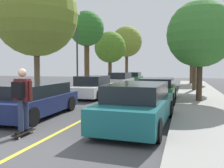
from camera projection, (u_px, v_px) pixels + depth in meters
ground at (28, 148)px, 5.71m from camera, size 80.00×80.00×0.00m
center_line at (91, 116)px, 9.53m from camera, size 0.12×39.20×0.01m
parked_car_left_nearest at (34, 100)px, 9.39m from camera, size 2.06×4.41×1.26m
parked_car_left_near at (92, 87)px, 15.37m from camera, size 2.01×4.46×1.36m
parked_car_left_far at (120, 81)px, 21.97m from camera, size 1.90×4.34×1.43m
parked_car_left_farthest at (133, 78)px, 27.45m from camera, size 2.06×4.37×1.35m
parked_car_right_nearest at (138, 105)px, 7.91m from camera, size 2.09×4.72×1.38m
parked_car_right_near at (157, 90)px, 13.56m from camera, size 2.02×4.19×1.30m
street_tree_left_nearest at (36, 14)px, 13.12m from camera, size 4.56×4.56×6.92m
street_tree_left_near at (87, 30)px, 19.95m from camera, size 2.88×2.88×6.39m
street_tree_left_far at (110, 47)px, 26.32m from camera, size 3.40×3.40×5.65m
street_tree_left_farthest at (127, 42)px, 33.90m from camera, size 4.27×4.27×7.49m
street_tree_right_nearest at (200, 34)px, 12.53m from camera, size 3.45×3.45×5.22m
street_tree_right_near at (195, 29)px, 18.55m from camera, size 3.25×3.25×6.37m
street_tree_right_far at (192, 46)px, 26.08m from camera, size 4.13×4.13×6.11m
fire_hydrant at (30, 97)px, 11.58m from camera, size 0.20×0.20×0.70m
streetlamp at (77, 47)px, 17.17m from camera, size 0.36×0.24×5.66m
skateboard at (24, 133)px, 6.74m from camera, size 0.25×0.85×0.10m
skateboarder at (22, 96)px, 6.64m from camera, size 0.58×0.70×1.77m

